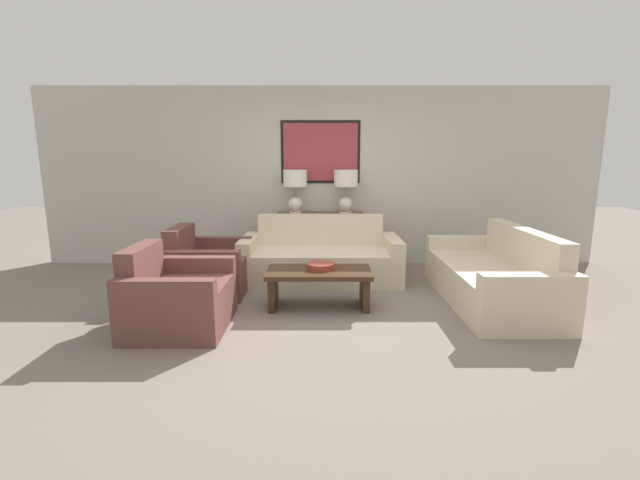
{
  "coord_description": "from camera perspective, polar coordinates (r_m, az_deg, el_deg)",
  "views": [
    {
      "loc": [
        -0.01,
        -4.21,
        1.62
      ],
      "look_at": [
        -0.01,
        0.81,
        0.65
      ],
      "focal_mm": 24.0,
      "sensor_mm": 36.0,
      "label": 1
    }
  ],
  "objects": [
    {
      "name": "ground_plane",
      "position": [
        4.51,
        0.08,
        -10.11
      ],
      "size": [
        20.0,
        20.0,
        0.0
      ],
      "primitive_type": "plane",
      "color": "slate"
    },
    {
      "name": "armchair_near_back_wall",
      "position": [
        5.42,
        -14.77,
        -3.69
      ],
      "size": [
        0.89,
        0.99,
        0.8
      ],
      "color": "brown",
      "rests_on": "ground_plane"
    },
    {
      "name": "couch_by_side",
      "position": [
        5.25,
        22.03,
        -4.67
      ],
      "size": [
        0.93,
        2.09,
        0.84
      ],
      "color": "beige",
      "rests_on": "ground_plane"
    },
    {
      "name": "console_table",
      "position": [
        6.39,
        0.05,
        0.0
      ],
      "size": [
        1.28,
        0.4,
        0.82
      ],
      "color": "brown",
      "rests_on": "ground_plane"
    },
    {
      "name": "armchair_near_camera",
      "position": [
        4.37,
        -18.55,
        -7.43
      ],
      "size": [
        0.89,
        0.99,
        0.8
      ],
      "color": "brown",
      "rests_on": "ground_plane"
    },
    {
      "name": "table_lamp_right",
      "position": [
        6.3,
        3.44,
        7.32
      ],
      "size": [
        0.35,
        0.35,
        0.63
      ],
      "color": "silver",
      "rests_on": "console_table"
    },
    {
      "name": "coffee_table",
      "position": [
        4.69,
        -0.16,
        -5.35
      ],
      "size": [
        1.13,
        0.56,
        0.42
      ],
      "color": "#3D2616",
      "rests_on": "ground_plane"
    },
    {
      "name": "back_wall",
      "position": [
        6.56,
        0.05,
        8.41
      ],
      "size": [
        8.43,
        0.12,
        2.65
      ],
      "color": "beige",
      "rests_on": "ground_plane"
    },
    {
      "name": "couch_by_back_wall",
      "position": [
        5.74,
        0.06,
        -2.55
      ],
      "size": [
        2.09,
        0.93,
        0.84
      ],
      "color": "beige",
      "rests_on": "ground_plane"
    },
    {
      "name": "table_lamp_left",
      "position": [
        6.3,
        -3.34,
        7.32
      ],
      "size": [
        0.35,
        0.35,
        0.63
      ],
      "color": "silver",
      "rests_on": "console_table"
    },
    {
      "name": "decorative_bowl",
      "position": [
        4.7,
        0.09,
        -3.46
      ],
      "size": [
        0.31,
        0.31,
        0.06
      ],
      "color": "#93382D",
      "rests_on": "coffee_table"
    }
  ]
}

